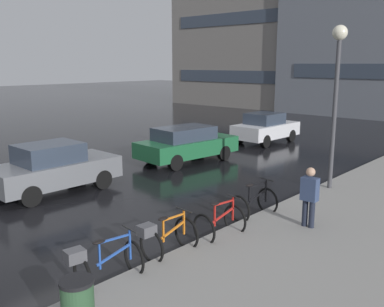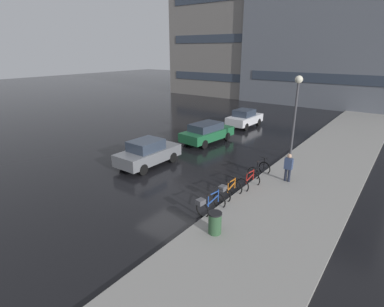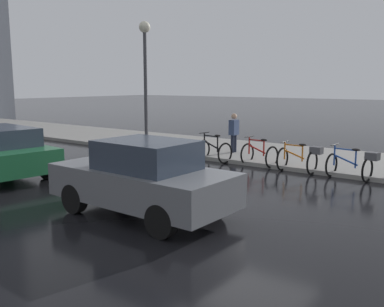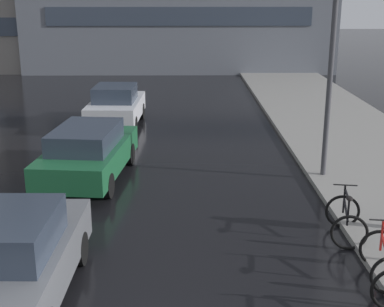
{
  "view_description": "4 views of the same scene",
  "coord_description": "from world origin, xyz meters",
  "px_view_note": "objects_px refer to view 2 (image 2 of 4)",
  "views": [
    {
      "loc": [
        9.69,
        -5.48,
        4.09
      ],
      "look_at": [
        -0.1,
        5.26,
        1.03
      ],
      "focal_mm": 40.0,
      "sensor_mm": 36.0,
      "label": 1
    },
    {
      "loc": [
        9.65,
        -10.63,
        6.64
      ],
      "look_at": [
        0.6,
        1.54,
        1.37
      ],
      "focal_mm": 28.0,
      "sensor_mm": 36.0,
      "label": 2
    },
    {
      "loc": [
        -8.97,
        -4.73,
        2.77
      ],
      "look_at": [
        -0.37,
        1.74,
        1.01
      ],
      "focal_mm": 40.0,
      "sensor_mm": 36.0,
      "label": 3
    },
    {
      "loc": [
        0.26,
        -6.42,
        4.92
      ],
      "look_at": [
        0.39,
        5.45,
        1.33
      ],
      "focal_mm": 50.0,
      "sensor_mm": 36.0,
      "label": 4
    }
  ],
  "objects_px": {
    "car_white": "(244,118)",
    "bicycle_third": "(248,182)",
    "trash_bin": "(215,224)",
    "bicycle_nearest": "(209,204)",
    "streetlamp": "(296,102)",
    "bicycle_second": "(228,190)",
    "bicycle_farthest": "(259,170)",
    "car_green": "(207,132)",
    "car_grey": "(148,153)",
    "pedestrian": "(288,167)"
  },
  "relations": [
    {
      "from": "bicycle_nearest",
      "to": "bicycle_second",
      "type": "bearing_deg",
      "value": 89.56
    },
    {
      "from": "bicycle_nearest",
      "to": "car_green",
      "type": "height_order",
      "value": "car_green"
    },
    {
      "from": "pedestrian",
      "to": "bicycle_second",
      "type": "bearing_deg",
      "value": -114.67
    },
    {
      "from": "pedestrian",
      "to": "streetlamp",
      "type": "xyz_separation_m",
      "value": [
        -1.09,
        3.57,
        2.8
      ]
    },
    {
      "from": "bicycle_farthest",
      "to": "pedestrian",
      "type": "height_order",
      "value": "pedestrian"
    },
    {
      "from": "bicycle_nearest",
      "to": "car_grey",
      "type": "bearing_deg",
      "value": 157.15
    },
    {
      "from": "streetlamp",
      "to": "trash_bin",
      "type": "xyz_separation_m",
      "value": [
        0.58,
        -9.79,
        -3.22
      ]
    },
    {
      "from": "bicycle_second",
      "to": "car_grey",
      "type": "distance_m",
      "value": 6.18
    },
    {
      "from": "bicycle_second",
      "to": "streetlamp",
      "type": "relative_size",
      "value": 0.26
    },
    {
      "from": "bicycle_farthest",
      "to": "pedestrian",
      "type": "distance_m",
      "value": 1.62
    },
    {
      "from": "bicycle_third",
      "to": "trash_bin",
      "type": "bearing_deg",
      "value": -79.44
    },
    {
      "from": "bicycle_third",
      "to": "bicycle_farthest",
      "type": "relative_size",
      "value": 0.93
    },
    {
      "from": "bicycle_farthest",
      "to": "car_grey",
      "type": "height_order",
      "value": "car_grey"
    },
    {
      "from": "bicycle_second",
      "to": "bicycle_farthest",
      "type": "relative_size",
      "value": 1.09
    },
    {
      "from": "bicycle_second",
      "to": "trash_bin",
      "type": "height_order",
      "value": "trash_bin"
    },
    {
      "from": "car_white",
      "to": "trash_bin",
      "type": "height_order",
      "value": "car_white"
    },
    {
      "from": "car_green",
      "to": "car_white",
      "type": "relative_size",
      "value": 1.17
    },
    {
      "from": "bicycle_second",
      "to": "bicycle_third",
      "type": "bearing_deg",
      "value": 81.46
    },
    {
      "from": "bicycle_farthest",
      "to": "car_green",
      "type": "xyz_separation_m",
      "value": [
        -5.96,
        3.72,
        0.37
      ]
    },
    {
      "from": "car_green",
      "to": "bicycle_third",
      "type": "bearing_deg",
      "value": -41.45
    },
    {
      "from": "bicycle_second",
      "to": "car_white",
      "type": "height_order",
      "value": "car_white"
    },
    {
      "from": "bicycle_third",
      "to": "pedestrian",
      "type": "height_order",
      "value": "pedestrian"
    },
    {
      "from": "bicycle_nearest",
      "to": "car_white",
      "type": "bearing_deg",
      "value": 111.91
    },
    {
      "from": "car_grey",
      "to": "pedestrian",
      "type": "distance_m",
      "value": 8.04
    },
    {
      "from": "bicycle_third",
      "to": "pedestrian",
      "type": "bearing_deg",
      "value": 53.95
    },
    {
      "from": "trash_bin",
      "to": "streetlamp",
      "type": "bearing_deg",
      "value": 93.41
    },
    {
      "from": "bicycle_farthest",
      "to": "streetlamp",
      "type": "relative_size",
      "value": 0.24
    },
    {
      "from": "bicycle_second",
      "to": "bicycle_third",
      "type": "height_order",
      "value": "bicycle_third"
    },
    {
      "from": "trash_bin",
      "to": "bicycle_third",
      "type": "bearing_deg",
      "value": 100.56
    },
    {
      "from": "bicycle_third",
      "to": "car_white",
      "type": "height_order",
      "value": "car_white"
    },
    {
      "from": "streetlamp",
      "to": "trash_bin",
      "type": "relative_size",
      "value": 5.24
    },
    {
      "from": "bicycle_third",
      "to": "streetlamp",
      "type": "xyz_separation_m",
      "value": [
        0.24,
        5.39,
        3.31
      ]
    },
    {
      "from": "bicycle_farthest",
      "to": "car_grey",
      "type": "bearing_deg",
      "value": -158.98
    },
    {
      "from": "car_white",
      "to": "bicycle_third",
      "type": "bearing_deg",
      "value": -61.84
    },
    {
      "from": "bicycle_nearest",
      "to": "bicycle_second",
      "type": "xyz_separation_m",
      "value": [
        0.01,
        1.62,
        0.01
      ]
    },
    {
      "from": "bicycle_farthest",
      "to": "trash_bin",
      "type": "bearing_deg",
      "value": -80.46
    },
    {
      "from": "car_white",
      "to": "pedestrian",
      "type": "height_order",
      "value": "pedestrian"
    },
    {
      "from": "bicycle_third",
      "to": "car_white",
      "type": "xyz_separation_m",
      "value": [
        -6.17,
        11.53,
        0.38
      ]
    },
    {
      "from": "bicycle_nearest",
      "to": "bicycle_second",
      "type": "relative_size",
      "value": 1.08
    },
    {
      "from": "car_white",
      "to": "pedestrian",
      "type": "xyz_separation_m",
      "value": [
        7.5,
        -9.72,
        0.13
      ]
    },
    {
      "from": "car_white",
      "to": "bicycle_nearest",
      "type": "bearing_deg",
      "value": -68.09
    },
    {
      "from": "car_grey",
      "to": "streetlamp",
      "type": "bearing_deg",
      "value": 42.52
    },
    {
      "from": "bicycle_second",
      "to": "bicycle_nearest",
      "type": "bearing_deg",
      "value": -90.44
    },
    {
      "from": "bicycle_third",
      "to": "car_grey",
      "type": "height_order",
      "value": "car_grey"
    },
    {
      "from": "bicycle_third",
      "to": "trash_bin",
      "type": "xyz_separation_m",
      "value": [
        0.82,
        -4.4,
        0.09
      ]
    },
    {
      "from": "trash_bin",
      "to": "bicycle_nearest",
      "type": "bearing_deg",
      "value": 131.76
    },
    {
      "from": "bicycle_nearest",
      "to": "trash_bin",
      "type": "distance_m",
      "value": 1.6
    },
    {
      "from": "bicycle_third",
      "to": "pedestrian",
      "type": "relative_size",
      "value": 0.7
    },
    {
      "from": "streetlamp",
      "to": "trash_bin",
      "type": "height_order",
      "value": "streetlamp"
    },
    {
      "from": "bicycle_nearest",
      "to": "trash_bin",
      "type": "relative_size",
      "value": 1.47
    }
  ]
}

